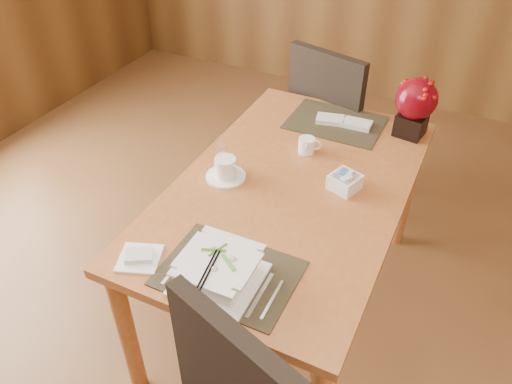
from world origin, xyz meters
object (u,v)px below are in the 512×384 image
at_px(coffee_cup, 226,170).
at_px(berry_decor, 415,104).
at_px(dining_table, 291,202).
at_px(creamer_jug, 307,145).
at_px(water_glass, 223,156).
at_px(bread_plate, 140,258).
at_px(sugar_caddy, 345,182).
at_px(soup_setting, 219,271).
at_px(far_chair, 334,120).

distance_m(coffee_cup, berry_decor, 0.93).
distance_m(dining_table, creamer_jug, 0.29).
bearing_deg(coffee_cup, berry_decor, 48.04).
distance_m(water_glass, berry_decor, 0.92).
xyz_separation_m(dining_table, water_glass, (-0.30, -0.04, 0.17)).
height_order(creamer_jug, bread_plate, creamer_jug).
height_order(creamer_jug, berry_decor, berry_decor).
distance_m(water_glass, sugar_caddy, 0.51).
xyz_separation_m(coffee_cup, creamer_jug, (0.23, 0.33, -0.01)).
height_order(soup_setting, berry_decor, berry_decor).
relative_size(coffee_cup, sugar_caddy, 1.55).
relative_size(soup_setting, water_glass, 1.86).
distance_m(dining_table, sugar_caddy, 0.25).
bearing_deg(creamer_jug, water_glass, -154.10).
xyz_separation_m(creamer_jug, bread_plate, (-0.27, -0.88, -0.03)).
bearing_deg(water_glass, soup_setting, -62.43).
relative_size(dining_table, berry_decor, 5.35).
relative_size(coffee_cup, creamer_jug, 1.76).
xyz_separation_m(soup_setting, creamer_jug, (-0.03, 0.85, -0.02)).
distance_m(dining_table, coffee_cup, 0.31).
height_order(dining_table, far_chair, far_chair).
distance_m(soup_setting, coffee_cup, 0.58).
xyz_separation_m(coffee_cup, sugar_caddy, (0.47, 0.15, -0.01)).
height_order(water_glass, sugar_caddy, water_glass).
bearing_deg(far_chair, berry_decor, 163.05).
xyz_separation_m(sugar_caddy, far_chair, (-0.30, 0.82, -0.22)).
bearing_deg(bread_plate, soup_setting, 5.89).
height_order(soup_setting, water_glass, water_glass).
bearing_deg(dining_table, bread_plate, -116.21).
height_order(soup_setting, bread_plate, soup_setting).
bearing_deg(soup_setting, creamer_jug, 90.83).
bearing_deg(berry_decor, creamer_jug, -137.37).
relative_size(berry_decor, far_chair, 0.28).
xyz_separation_m(soup_setting, berry_decor, (0.36, 1.20, 0.11)).
bearing_deg(creamer_jug, soup_setting, -109.96).
xyz_separation_m(water_glass, berry_decor, (0.65, 0.64, 0.09)).
relative_size(water_glass, far_chair, 0.14).
bearing_deg(berry_decor, coffee_cup, -131.96).
distance_m(dining_table, berry_decor, 0.74).
relative_size(coffee_cup, berry_decor, 0.60).
height_order(creamer_jug, sugar_caddy, creamer_jug).
distance_m(creamer_jug, berry_decor, 0.54).
distance_m(creamer_jug, far_chair, 0.68).
height_order(soup_setting, coffee_cup, soup_setting).
relative_size(water_glass, berry_decor, 0.52).
relative_size(coffee_cup, far_chair, 0.17).
xyz_separation_m(dining_table, berry_decor, (0.35, 0.60, 0.26)).
distance_m(coffee_cup, sugar_caddy, 0.49).
xyz_separation_m(creamer_jug, sugar_caddy, (0.24, -0.19, -0.00)).
xyz_separation_m(coffee_cup, far_chair, (0.16, 0.97, -0.22)).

